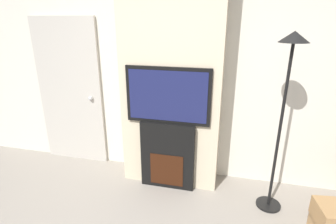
# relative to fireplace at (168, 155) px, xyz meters

# --- Properties ---
(wall_back) EXTENTS (6.00, 0.06, 2.70)m
(wall_back) POSITION_rel_fireplace_xyz_m (0.00, 0.40, 0.94)
(wall_back) COLOR silver
(wall_back) RESTS_ON ground_plane
(chimney_breast) EXTENTS (1.15, 0.37, 2.70)m
(chimney_breast) POSITION_rel_fireplace_xyz_m (0.00, 0.19, 0.94)
(chimney_breast) COLOR beige
(chimney_breast) RESTS_ON ground_plane
(fireplace) EXTENTS (0.64, 0.15, 0.83)m
(fireplace) POSITION_rel_fireplace_xyz_m (0.00, 0.00, 0.00)
(fireplace) COLOR black
(fireplace) RESTS_ON ground_plane
(television) EXTENTS (0.95, 0.07, 0.64)m
(television) POSITION_rel_fireplace_xyz_m (0.00, -0.00, 0.74)
(television) COLOR black
(television) RESTS_ON fireplace
(floor_lamp) EXTENTS (0.27, 0.27, 1.85)m
(floor_lamp) POSITION_rel_fireplace_xyz_m (1.17, -0.12, 0.96)
(floor_lamp) COLOR black
(floor_lamp) RESTS_ON ground_plane
(entry_door) EXTENTS (0.93, 0.09, 1.99)m
(entry_door) POSITION_rel_fireplace_xyz_m (-1.46, 0.34, 0.58)
(entry_door) COLOR #BCB7AD
(entry_door) RESTS_ON ground_plane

